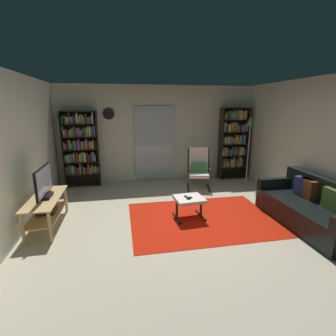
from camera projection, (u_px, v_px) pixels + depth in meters
The scene contains 17 objects.
ground_plane at pixel (183, 224), 4.43m from camera, with size 7.02×7.02×0.00m, color #BCB299.
wall_back at pixel (158, 134), 6.88m from camera, with size 5.60×0.06×2.60m, color silver.
wall_left at pixel (5, 159), 3.62m from camera, with size 0.06×6.00×2.60m, color silver.
wall_right at pixel (324, 148), 4.61m from camera, with size 0.06×6.00×2.60m, color silver.
glass_door_panel at pixel (155, 143), 6.86m from camera, with size 1.10×0.01×2.00m, color silver.
area_rug at pixel (202, 218), 4.65m from camera, with size 2.66×1.94×0.01m, color red.
tv_stand at pixel (47, 207), 4.28m from camera, with size 0.48×1.29×0.53m.
television at pixel (44, 184), 4.18m from camera, with size 0.20×0.82×0.54m.
bookshelf_near_tv at pixel (81, 146), 6.37m from camera, with size 0.88×0.30×1.94m.
bookshelf_near_sofa at pixel (233, 141), 7.05m from camera, with size 0.79×0.30×2.01m.
leather_sofa at pixel (311, 208), 4.35m from camera, with size 0.84×1.98×0.82m.
lounge_armchair at pixel (199, 167), 6.33m from camera, with size 0.70×0.77×1.02m.
ottoman at pixel (189, 201), 4.61m from camera, with size 0.55×0.52×0.40m.
tv_remote at pixel (187, 197), 4.59m from camera, with size 0.04×0.14×0.02m, color black.
cell_phone at pixel (189, 198), 4.55m from camera, with size 0.07×0.14×0.01m, color black.
floor_lamp_by_shelf at pixel (250, 131), 6.31m from camera, with size 0.22×0.22×1.82m.
wall_clock at pixel (109, 114), 6.44m from camera, with size 0.29×0.03×0.29m.
Camera 1 is at (-1.02, -3.93, 2.05)m, focal length 26.50 mm.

